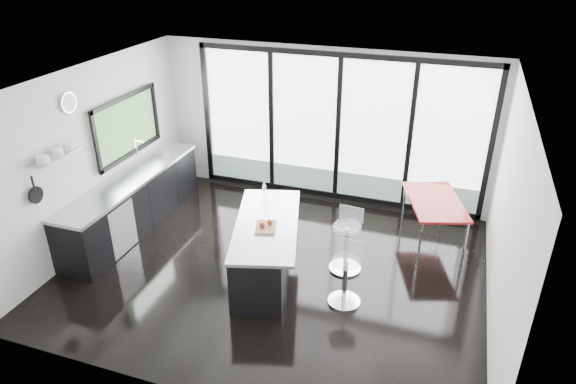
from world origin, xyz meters
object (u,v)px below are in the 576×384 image
at_px(island, 262,247).
at_px(red_table, 432,221).
at_px(bar_stool_near, 345,281).
at_px(bar_stool_far, 346,248).

distance_m(island, red_table, 2.83).
xyz_separation_m(bar_stool_near, bar_stool_far, (-0.17, 0.76, 0.03)).
xyz_separation_m(bar_stool_far, red_table, (1.13, 1.24, -0.01)).
height_order(island, bar_stool_far, island).
distance_m(island, bar_stool_near, 1.33).
distance_m(bar_stool_near, bar_stool_far, 0.78).
height_order(island, red_table, island).
bearing_deg(island, bar_stool_near, -12.80).
bearing_deg(red_table, bar_stool_far, -132.30).
height_order(island, bar_stool_near, island).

